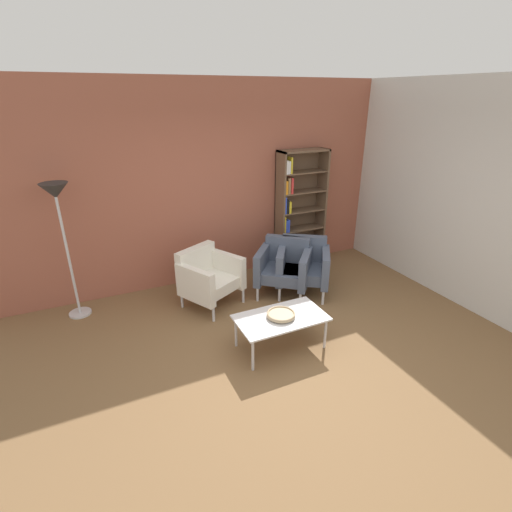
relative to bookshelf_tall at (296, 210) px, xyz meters
name	(u,v)px	position (x,y,z in m)	size (l,w,h in m)	color
ground_plane	(286,366)	(-1.43, -2.25, -0.95)	(8.32, 8.32, 0.00)	brown
brick_back_panel	(206,185)	(-1.43, 0.21, 0.50)	(6.40, 0.12, 2.90)	#9E5642
plaster_right_partition	(453,193)	(1.43, -1.65, 0.50)	(0.12, 5.20, 2.90)	silver
bookshelf_tall	(296,210)	(0.00, 0.00, 0.00)	(0.80, 0.30, 1.90)	brown
coffee_table_low	(281,319)	(-1.32, -1.92, -0.58)	(1.00, 0.56, 0.40)	silver
decorative_bowl	(281,314)	(-1.32, -1.92, -0.51)	(0.32, 0.32, 0.05)	tan
armchair_near_window	(284,266)	(-0.64, -0.78, -0.53)	(0.95, 0.94, 0.78)	#4C566B
armchair_by_bookshelf	(208,276)	(-1.73, -0.63, -0.53)	(0.93, 0.90, 0.78)	white
armchair_spare_guest	(303,265)	(-0.38, -0.87, -0.53)	(0.94, 0.93, 0.78)	#4C566B
floor_lamp_torchiere	(58,208)	(-3.37, -0.17, 0.50)	(0.32, 0.32, 1.74)	silver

